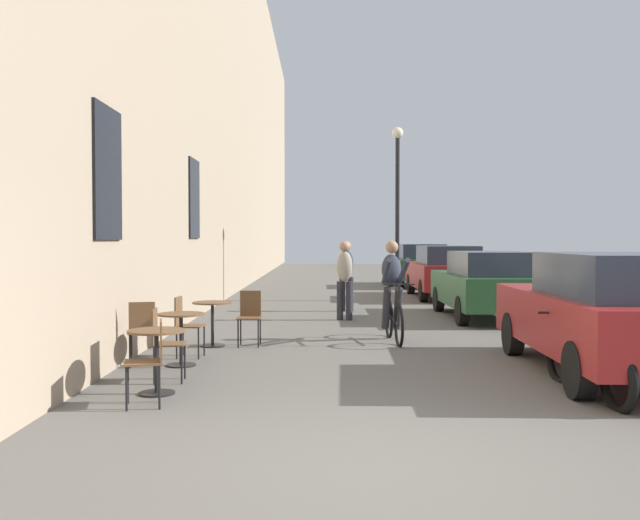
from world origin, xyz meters
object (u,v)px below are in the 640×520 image
object	(u,v)px
cafe_chair_near_toward_street	(152,356)
parked_car_third	(446,271)
parked_car_nearest	(611,312)
parked_motorcycle	(588,359)
parked_car_second	(487,284)
cafe_chair_mid_toward_street	(144,329)
cafe_chair_near_toward_wall	(165,339)
street_lamp	(399,191)
parked_car_fourth	(420,264)
cafe_chair_mid_toward_wall	(187,322)
pedestrian_near	(346,276)
cafe_table_mid	(182,328)
cafe_table_far	(214,314)
pedestrian_mid	(348,272)
cyclist_on_bicycle	(394,293)
cafe_table_near	(158,348)
cafe_chair_far_toward_street	(251,314)

from	to	relation	value
cafe_chair_near_toward_street	parked_car_third	distance (m)	14.34
parked_car_nearest	parked_motorcycle	distance (m)	1.34
cafe_chair_near_toward_street	parked_car_third	world-z (taller)	parked_car_third
parked_car_nearest	parked_car_second	bearing A→B (deg)	90.32
cafe_chair_mid_toward_street	parked_car_third	xyz separation A→B (m)	(6.11, 11.04, 0.29)
cafe_chair_near_toward_wall	street_lamp	distance (m)	12.20
cafe_chair_near_toward_wall	parked_car_nearest	world-z (taller)	parked_car_nearest
parked_car_fourth	cafe_chair_mid_toward_wall	bearing A→B (deg)	-109.99
pedestrian_near	cafe_table_mid	bearing A→B (deg)	-114.30
cafe_chair_near_toward_street	cafe_chair_mid_toward_wall	bearing A→B (deg)	94.29
parked_car_second	parked_car_third	xyz separation A→B (m)	(0.06, 5.31, 0.04)
cafe_table_far	parked_car_fourth	world-z (taller)	parked_car_fourth
pedestrian_mid	cafe_table_far	bearing A→B (deg)	-113.50
cyclist_on_bicycle	parked_car_second	size ratio (longest dim) A/B	0.42
parked_car_second	parked_car_nearest	bearing A→B (deg)	-89.68
cafe_chair_near_toward_street	pedestrian_near	xyz separation A→B (m)	(2.28, 7.67, 0.44)
cafe_table_near	cafe_chair_near_toward_street	size ratio (longest dim) A/B	0.81
parked_car_third	parked_motorcycle	xyz separation A→B (m)	(-0.73, -12.73, -0.40)
parked_car_second	parked_car_third	size ratio (longest dim) A/B	0.95
parked_car_nearest	cafe_chair_mid_toward_wall	bearing A→B (deg)	166.23
cafe_chair_near_toward_street	cafe_chair_far_toward_street	world-z (taller)	same
cafe_chair_near_toward_street	parked_car_second	size ratio (longest dim) A/B	0.21
street_lamp	parked_car_nearest	xyz separation A→B (m)	(1.48, -10.83, -2.30)
cafe_chair_mid_toward_wall	parked_motorcycle	world-z (taller)	cafe_chair_mid_toward_wall
pedestrian_mid	cafe_chair_far_toward_street	bearing A→B (deg)	-108.26
cafe_table_mid	pedestrian_mid	world-z (taller)	pedestrian_mid
pedestrian_near	parked_car_nearest	size ratio (longest dim) A/B	0.38
parked_car_third	parked_car_fourth	world-z (taller)	parked_car_fourth
cafe_chair_far_toward_street	parked_car_fourth	bearing A→B (deg)	71.52
cafe_chair_near_toward_street	parked_car_fourth	distance (m)	19.27
parked_car_nearest	parked_motorcycle	world-z (taller)	parked_car_nearest
parked_car_second	parked_motorcycle	world-z (taller)	parked_car_second
cafe_table_mid	parked_motorcycle	xyz separation A→B (m)	(4.87, -1.76, -0.12)
cafe_table_mid	parked_car_fourth	distance (m)	17.13
cafe_table_far	parked_car_fourth	size ratio (longest dim) A/B	0.16
street_lamp	parked_car_fourth	xyz separation A→B (m)	(1.48, 6.07, -2.30)
pedestrian_near	parked_car_nearest	distance (m)	6.84
street_lamp	parked_car_nearest	world-z (taller)	street_lamp
parked_car_nearest	parked_motorcycle	size ratio (longest dim) A/B	2.07
cafe_chair_far_toward_street	parked_motorcycle	bearing A→B (deg)	-40.97
cafe_chair_mid_toward_street	parked_car_nearest	bearing A→B (deg)	-5.80
cafe_chair_near_toward_wall	cafe_chair_far_toward_street	distance (m)	2.97
cafe_table_far	cafe_chair_near_toward_street	bearing A→B (deg)	-90.14
cafe_table_near	cyclist_on_bicycle	xyz separation A→B (m)	(3.07, 4.10, 0.29)
street_lamp	cafe_table_far	bearing A→B (deg)	-115.09
parked_car_second	cafe_table_mid	bearing A→B (deg)	-134.38
cafe_chair_near_toward_wall	cafe_chair_far_toward_street	size ratio (longest dim) A/B	1.00
pedestrian_mid	parked_car_second	world-z (taller)	pedestrian_mid
pedestrian_near	parked_car_second	bearing A→B (deg)	5.12
cafe_table_far	street_lamp	xyz separation A→B (m)	(3.93, 8.40, 2.59)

